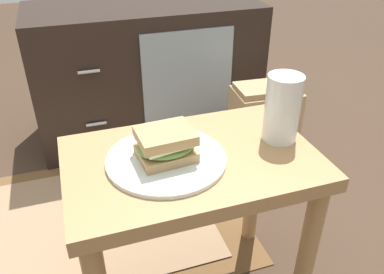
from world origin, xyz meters
name	(u,v)px	position (x,y,z in m)	size (l,w,h in m)	color
side_table	(192,188)	(0.00, 0.00, 0.37)	(0.56, 0.36, 0.46)	#A37A4C
tv_cabinet	(147,71)	(0.11, 0.95, 0.29)	(0.96, 0.46, 0.58)	black
area_rug	(59,228)	(-0.34, 0.37, 0.00)	(1.22, 0.73, 0.01)	brown
plate	(166,159)	(-0.06, 0.00, 0.47)	(0.26, 0.26, 0.01)	silver
sandwich_front	(166,145)	(-0.06, 0.00, 0.50)	(0.14, 0.12, 0.07)	tan
beer_glass	(282,109)	(0.22, 0.01, 0.54)	(0.08, 0.08, 0.16)	silver
paper_bag	(263,128)	(0.46, 0.49, 0.18)	(0.25, 0.18, 0.36)	tan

